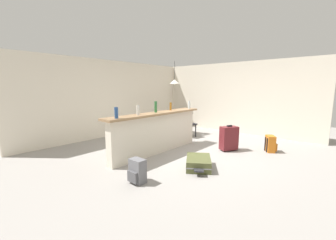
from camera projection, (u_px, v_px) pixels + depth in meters
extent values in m
cube|color=gray|center=(188.00, 152.00, 5.55)|extent=(13.00, 13.00, 0.05)
cube|color=silver|center=(116.00, 98.00, 7.33)|extent=(6.60, 0.10, 2.50)
cube|color=silver|center=(231.00, 98.00, 7.82)|extent=(0.10, 6.00, 2.50)
cube|color=silver|center=(157.00, 134.00, 5.32)|extent=(2.80, 0.20, 0.97)
cube|color=#93704C|center=(157.00, 114.00, 5.25)|extent=(2.96, 0.40, 0.05)
cylinder|color=#284C89|center=(116.00, 113.00, 4.26)|extent=(0.07, 0.07, 0.23)
cylinder|color=silver|center=(138.00, 110.00, 4.78)|extent=(0.07, 0.07, 0.22)
cylinder|color=#2D6B38|center=(156.00, 107.00, 5.25)|extent=(0.07, 0.07, 0.27)
cylinder|color=#9E661E|center=(171.00, 106.00, 5.75)|extent=(0.06, 0.06, 0.21)
cylinder|color=silver|center=(189.00, 105.00, 6.10)|extent=(0.06, 0.06, 0.22)
cube|color=#332319|center=(174.00, 114.00, 7.39)|extent=(1.10, 0.80, 0.04)
cylinder|color=#332319|center=(173.00, 127.00, 6.87)|extent=(0.06, 0.06, 0.70)
cylinder|color=#332319|center=(191.00, 124.00, 7.60)|extent=(0.06, 0.06, 0.70)
cylinder|color=#332319|center=(158.00, 125.00, 7.31)|extent=(0.06, 0.06, 0.70)
cylinder|color=#332319|center=(176.00, 122.00, 8.04)|extent=(0.06, 0.06, 0.70)
cube|color=black|center=(189.00, 124.00, 7.04)|extent=(0.48, 0.48, 0.04)
cube|color=black|center=(185.00, 116.00, 7.14)|extent=(0.40, 0.13, 0.48)
cylinder|color=black|center=(188.00, 132.00, 6.85)|extent=(0.04, 0.04, 0.41)
cylinder|color=black|center=(196.00, 131.00, 7.04)|extent=(0.04, 0.04, 0.41)
cylinder|color=black|center=(182.00, 130.00, 7.11)|extent=(0.04, 0.04, 0.41)
cylinder|color=black|center=(189.00, 129.00, 7.30)|extent=(0.04, 0.04, 0.41)
cylinder|color=black|center=(175.00, 71.00, 7.25)|extent=(0.01, 0.01, 0.63)
cone|color=white|center=(175.00, 82.00, 7.31)|extent=(0.34, 0.34, 0.14)
sphere|color=white|center=(175.00, 84.00, 7.32)|extent=(0.07, 0.07, 0.07)
cube|color=#51562D|center=(198.00, 163.00, 4.37)|extent=(0.83, 0.78, 0.22)
cube|color=gray|center=(198.00, 163.00, 4.37)|extent=(0.85, 0.79, 0.02)
cube|color=#2D2D33|center=(199.00, 170.00, 3.97)|extent=(0.22, 0.23, 0.02)
cube|color=slate|center=(138.00, 171.00, 3.70)|extent=(0.18, 0.28, 0.42)
cube|color=#515155|center=(133.00, 177.00, 3.63)|extent=(0.06, 0.22, 0.19)
cube|color=black|center=(139.00, 169.00, 3.82)|extent=(0.02, 0.04, 0.36)
cube|color=black|center=(145.00, 171.00, 3.73)|extent=(0.02, 0.04, 0.36)
cube|color=orange|center=(270.00, 144.00, 5.44)|extent=(0.33, 0.31, 0.42)
cube|color=#AB5918|center=(275.00, 147.00, 5.44)|extent=(0.22, 0.17, 0.19)
cube|color=black|center=(267.00, 145.00, 5.39)|extent=(0.04, 0.04, 0.36)
cube|color=black|center=(265.00, 144.00, 5.53)|extent=(0.04, 0.04, 0.36)
cube|color=maroon|center=(229.00, 138.00, 5.54)|extent=(0.50, 0.43, 0.60)
cylinder|color=black|center=(222.00, 150.00, 5.53)|extent=(0.07, 0.06, 0.06)
cylinder|color=black|center=(234.00, 149.00, 5.65)|extent=(0.07, 0.06, 0.06)
cube|color=#232328|center=(229.00, 126.00, 5.49)|extent=(0.14, 0.10, 0.04)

